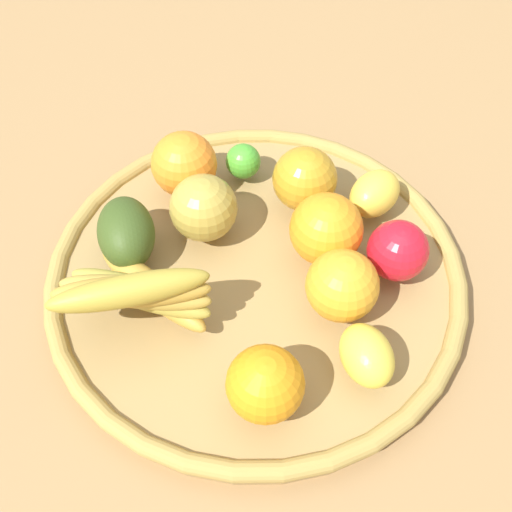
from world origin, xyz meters
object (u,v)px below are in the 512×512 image
Objects in this scene: apple_0 at (203,208)px; lemon_1 at (367,355)px; lemon_0 at (375,194)px; orange_1 at (184,164)px; orange_0 at (265,384)px; banana_bunch at (138,291)px; orange_2 at (342,286)px; apple_1 at (398,251)px; avocado at (126,232)px; orange_3 at (326,229)px; lime_0 at (241,161)px; apple_2 at (305,179)px.

lemon_1 is (0.14, -0.19, -0.01)m from apple_0.
orange_1 is at bearing 165.03° from lemon_0.
orange_0 is 0.46× the size of banana_bunch.
orange_1 is at bearing 128.65° from orange_2.
orange_2 is (-0.06, -0.13, 0.01)m from lemon_0.
orange_2 is (-0.01, 0.07, 0.01)m from lemon_1.
lemon_1 is 0.13m from apple_1.
orange_3 is at bearing -6.98° from avocado.
orange_3 is (-0.07, 0.03, 0.01)m from apple_1.
avocado is at bearing 99.49° from banana_bunch.
orange_2 reaches higher than orange_0.
orange_1 is at bearing 73.68° from banana_bunch.
apple_1 is at bearing -33.97° from orange_1.
lime_0 is 0.09m from apple_2.
orange_3 is 0.07m from orange_2.
lemon_0 is at bearing 75.32° from lemon_1.
orange_2 is (0.15, -0.19, -0.00)m from orange_1.
lemon_1 is 0.21m from lemon_0.
orange_3 is 0.88× the size of avocado.
orange_2 is (0.13, -0.12, -0.00)m from apple_0.
lime_0 is 0.57× the size of apple_2.
apple_0 is at bearing 138.07° from orange_2.
orange_1 is 0.24m from orange_2.
lime_0 is (-0.15, 0.16, -0.01)m from apple_1.
apple_0 is 0.24m from lemon_1.
orange_0 is at bearing -91.19° from lime_0.
lemon_0 is 0.88× the size of orange_1.
orange_2 is at bearing 47.79° from orange_0.
apple_1 is at bearing 6.46° from banana_bunch.
banana_bunch reaches higher than orange_0.
lemon_0 is 1.04× the size of apple_1.
orange_0 is at bearing -116.59° from orange_3.
banana_bunch reaches higher than lemon_0.
orange_2 is at bearing -51.35° from orange_1.
lemon_0 is 0.43× the size of banana_bunch.
apple_1 reaches higher than lemon_1.
lime_0 is at bearing 38.13° from avocado.
apple_0 is 0.12m from apple_2.
lemon_1 is 1.02× the size of apple_1.
apple_1 is 0.08m from orange_3.
orange_2 is (0.00, -0.07, -0.00)m from orange_3.
apple_2 is (-0.03, 0.23, 0.01)m from lemon_1.
apple_2 is at bearing 15.25° from apple_0.
orange_3 reaches higher than apple_2.
apple_1 is 0.26m from orange_1.
orange_0 is 1.09× the size of lemon_1.
orange_2 is at bearing -24.34° from avocado.
lemon_0 is at bearing 92.29° from apple_1.
lemon_1 is 0.42× the size of banana_bunch.
orange_1 is at bearing 146.03° from apple_1.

